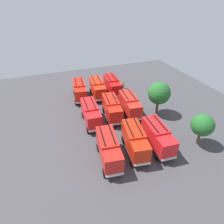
{
  "coord_description": "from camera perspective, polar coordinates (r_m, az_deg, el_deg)",
  "views": [
    {
      "loc": [
        28.53,
        -10.46,
        20.94
      ],
      "look_at": [
        0.0,
        0.0,
        1.4
      ],
      "focal_mm": 30.68,
      "sensor_mm": 36.0,
      "label": 1
    }
  ],
  "objects": [
    {
      "name": "fire_truck_5",
      "position": [
        28.77,
        6.87,
        -8.31
      ],
      "size": [
        7.49,
        3.66,
        3.88
      ],
      "rotation": [
        0.0,
        0.0,
        -0.16
      ],
      "color": "red",
      "rests_on": "ground"
    },
    {
      "name": "fire_truck_7",
      "position": [
        37.29,
        5.32,
        2.33
      ],
      "size": [
        7.4,
        3.3,
        3.88
      ],
      "rotation": [
        0.0,
        0.0,
        -0.09
      ],
      "color": "red",
      "rests_on": "ground"
    },
    {
      "name": "fire_truck_2",
      "position": [
        27.24,
        -0.98,
        -10.87
      ],
      "size": [
        7.44,
        3.46,
        3.88
      ],
      "rotation": [
        0.0,
        0.0,
        -0.12
      ],
      "color": "red",
      "rests_on": "ground"
    },
    {
      "name": "traffic_cone_0",
      "position": [
        40.45,
        -7.87,
        1.74
      ],
      "size": [
        0.44,
        0.44,
        0.63
      ],
      "primitive_type": "cone",
      "color": "#F2600C",
      "rests_on": "ground"
    },
    {
      "name": "firefighter_0",
      "position": [
        48.05,
        3.35,
        8.21
      ],
      "size": [
        0.47,
        0.33,
        1.83
      ],
      "rotation": [
        0.0,
        0.0,
        1.82
      ],
      "color": "black",
      "rests_on": "ground"
    },
    {
      "name": "fire_truck_0",
      "position": [
        43.28,
        -9.62,
        6.53
      ],
      "size": [
        7.45,
        3.49,
        3.88
      ],
      "rotation": [
        0.0,
        0.0,
        -0.13
      ],
      "color": "red",
      "rests_on": "ground"
    },
    {
      "name": "fire_truck_1",
      "position": [
        34.63,
        -6.31,
        -0.34
      ],
      "size": [
        7.31,
        3.04,
        3.88
      ],
      "rotation": [
        0.0,
        0.0,
        -0.05
      ],
      "color": "red",
      "rests_on": "ground"
    },
    {
      "name": "fire_truck_8",
      "position": [
        30.1,
        13.51,
        -6.98
      ],
      "size": [
        7.35,
        3.15,
        3.88
      ],
      "rotation": [
        0.0,
        0.0,
        -0.07
      ],
      "color": "red",
      "rests_on": "ground"
    },
    {
      "name": "firefighter_1",
      "position": [
        48.33,
        -3.76,
        8.33
      ],
      "size": [
        0.45,
        0.48,
        1.81
      ],
      "rotation": [
        0.0,
        0.0,
        5.62
      ],
      "color": "black",
      "rests_on": "ground"
    },
    {
      "name": "traffic_cone_1",
      "position": [
        32.25,
        0.44,
        -7.01
      ],
      "size": [
        0.45,
        0.45,
        0.64
      ],
      "primitive_type": "cone",
      "color": "#F2600C",
      "rests_on": "ground"
    },
    {
      "name": "tree_1",
      "position": [
        32.1,
        25.39,
        -3.56
      ],
      "size": [
        3.46,
        3.46,
        5.36
      ],
      "color": "brown",
      "rests_on": "ground"
    },
    {
      "name": "tree_0",
      "position": [
        37.23,
        13.87,
        5.44
      ],
      "size": [
        4.27,
        4.27,
        6.61
      ],
      "color": "brown",
      "rests_on": "ground"
    },
    {
      "name": "firefighter_2",
      "position": [
        40.3,
        6.82,
        2.8
      ],
      "size": [
        0.44,
        0.48,
        1.74
      ],
      "rotation": [
        0.0,
        0.0,
        5.66
      ],
      "color": "black",
      "rests_on": "ground"
    },
    {
      "name": "fire_truck_3",
      "position": [
        43.73,
        -4.35,
        7.2
      ],
      "size": [
        7.35,
        3.15,
        3.88
      ],
      "rotation": [
        0.0,
        0.0,
        -0.07
      ],
      "color": "red",
      "rests_on": "ground"
    },
    {
      "name": "ground_plane",
      "position": [
        36.91,
        0.0,
        -1.83
      ],
      "size": [
        56.59,
        56.59,
        0.0
      ],
      "primitive_type": "plane",
      "color": "#423F44"
    },
    {
      "name": "fire_truck_6",
      "position": [
        45.14,
        0.07,
        8.14
      ],
      "size": [
        7.33,
        3.09,
        3.88
      ],
      "rotation": [
        0.0,
        0.0,
        -0.06
      ],
      "color": "red",
      "rests_on": "ground"
    },
    {
      "name": "fire_truck_4",
      "position": [
        35.99,
        -0.04,
        1.27
      ],
      "size": [
        7.44,
        3.45,
        3.88
      ],
      "rotation": [
        0.0,
        0.0,
        -0.12
      ],
      "color": "red",
      "rests_on": "ground"
    }
  ]
}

